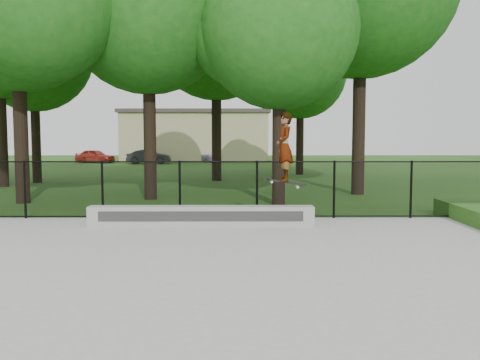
{
  "coord_description": "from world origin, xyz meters",
  "views": [
    {
      "loc": [
        1.47,
        -7.85,
        2.23
      ],
      "look_at": [
        1.55,
        4.2,
        1.2
      ],
      "focal_mm": 40.0,
      "sensor_mm": 36.0,
      "label": 1
    }
  ],
  "objects": [
    {
      "name": "tree_row",
      "position": [
        -0.85,
        13.91,
        6.67
      ],
      "size": [
        21.07,
        18.01,
        11.28
      ],
      "color": "black",
      "rests_on": "ground"
    },
    {
      "name": "distant_building",
      "position": [
        -2.0,
        38.0,
        2.16
      ],
      "size": [
        12.4,
        6.4,
        4.3
      ],
      "color": "tan",
      "rests_on": "ground"
    },
    {
      "name": "grind_ledge",
      "position": [
        0.63,
        4.7,
        0.3
      ],
      "size": [
        5.33,
        0.4,
        0.48
      ],
      "primitive_type": "cube",
      "color": "#9D9D99",
      "rests_on": "concrete_slab"
    },
    {
      "name": "chainlink_fence",
      "position": [
        0.0,
        5.9,
        0.81
      ],
      "size": [
        16.06,
        0.06,
        1.5
      ],
      "color": "black",
      "rests_on": "concrete_slab"
    },
    {
      "name": "concrete_slab",
      "position": [
        0.0,
        0.0,
        0.03
      ],
      "size": [
        14.0,
        12.0,
        0.06
      ],
      "primitive_type": "cube",
      "color": "#A2A19C",
      "rests_on": "ground"
    },
    {
      "name": "ground",
      "position": [
        0.0,
        0.0,
        0.0
      ],
      "size": [
        100.0,
        100.0,
        0.0
      ],
      "primitive_type": "plane",
      "color": "#244C15",
      "rests_on": "ground"
    },
    {
      "name": "car_c",
      "position": [
        -1.78,
        35.92,
        0.57
      ],
      "size": [
        3.92,
        2.7,
        1.13
      ],
      "primitive_type": "imported",
      "rotation": [
        0.0,
        0.0,
        1.23
      ],
      "color": "#AAA8BE",
      "rests_on": "ground"
    },
    {
      "name": "car_a",
      "position": [
        -9.68,
        34.3,
        0.54
      ],
      "size": [
        3.35,
        2.12,
        1.07
      ],
      "primitive_type": "imported",
      "rotation": [
        0.0,
        0.0,
        1.27
      ],
      "color": "maroon",
      "rests_on": "ground"
    },
    {
      "name": "car_b",
      "position": [
        -5.24,
        32.89,
        0.54
      ],
      "size": [
        2.97,
        1.15,
        1.08
      ],
      "primitive_type": "imported",
      "rotation": [
        0.0,
        0.0,
        1.57
      ],
      "color": "black",
      "rests_on": "ground"
    },
    {
      "name": "skater_airborne",
      "position": [
        2.58,
        4.47,
        1.91
      ],
      "size": [
        0.84,
        0.61,
        1.74
      ],
      "color": "black",
      "rests_on": "ground"
    }
  ]
}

